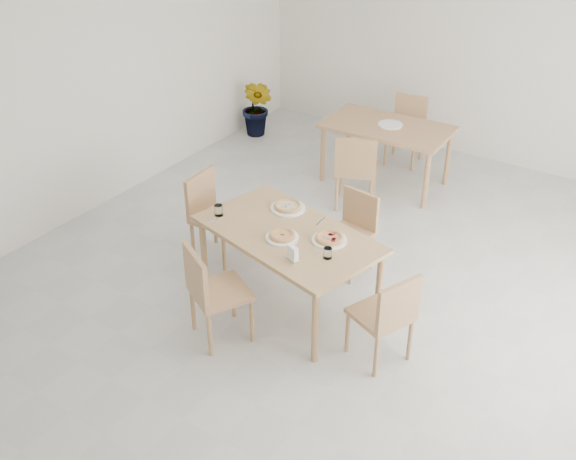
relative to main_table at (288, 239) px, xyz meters
The scene contains 21 objects.
main_table is the anchor object (origin of this frame).
chair_south 0.84m from the main_table, 106.84° to the right, with size 0.61×0.61×0.91m.
chair_north 0.88m from the main_table, 75.81° to the left, with size 0.45×0.45×0.81m.
chair_west 1.12m from the main_table, 167.72° to the left, with size 0.47×0.47×0.90m.
chair_east 1.15m from the main_table, 12.11° to the right, with size 0.55×0.55×0.85m.
plate_margherita 0.14m from the main_table, 82.59° to the right, with size 0.29×0.29×0.02m, color white.
plate_mushroom 0.42m from the main_table, 123.91° to the left, with size 0.33×0.33×0.02m, color white.
plate_pepperoni 0.39m from the main_table, 11.64° to the left, with size 0.30×0.30×0.02m, color white.
pizza_margherita 0.16m from the main_table, 82.59° to the right, with size 0.29×0.29×0.03m.
pizza_mushroom 0.43m from the main_table, 123.91° to the left, with size 0.30×0.30×0.03m.
pizza_pepperoni 0.40m from the main_table, 11.64° to the left, with size 0.26×0.26×0.03m.
tumbler_a 0.53m from the main_table, 17.33° to the right, with size 0.07×0.07×0.09m, color white.
tumbler_b 0.71m from the main_table, behind, with size 0.08×0.08×0.10m, color white.
napkin_holder 0.46m from the main_table, 51.26° to the right, with size 0.13×0.10×0.13m.
fork_a 0.70m from the main_table, 163.30° to the right, with size 0.02×0.20×0.01m, color silver.
fork_b 0.36m from the main_table, 65.98° to the left, with size 0.02×0.18×0.01m, color silver.
second_table 2.68m from the main_table, 97.74° to the left, with size 1.51×0.90×0.75m.
chair_back_s 1.92m from the main_table, 100.41° to the left, with size 0.59×0.59×0.92m.
chair_back_n 3.42m from the main_table, 97.14° to the left, with size 0.48×0.48×0.85m.
plate_empty 2.71m from the main_table, 97.18° to the left, with size 0.29×0.29×0.02m, color white.
potted_plant 3.89m from the main_table, 130.07° to the left, with size 0.46×0.37×0.83m, color #286D20.
Camera 1 is at (2.64, -4.71, 3.84)m, focal length 42.00 mm.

